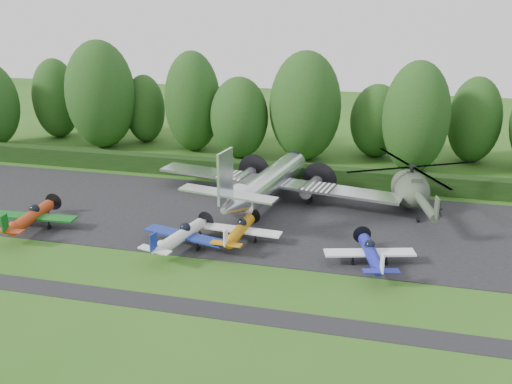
% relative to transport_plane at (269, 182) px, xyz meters
% --- Properties ---
extents(ground, '(160.00, 160.00, 0.00)m').
position_rel_transport_plane_xyz_m(ground, '(-3.53, -13.99, -2.26)').
color(ground, '#265518').
rests_on(ground, ground).
extents(apron, '(70.00, 18.00, 0.01)m').
position_rel_transport_plane_xyz_m(apron, '(-3.53, -3.99, -2.26)').
color(apron, black).
rests_on(apron, ground).
extents(taxiway_verge, '(70.00, 2.00, 0.00)m').
position_rel_transport_plane_xyz_m(taxiway_verge, '(-3.53, -19.99, -2.26)').
color(taxiway_verge, black).
rests_on(taxiway_verge, ground).
extents(hedgerow, '(90.00, 1.60, 2.00)m').
position_rel_transport_plane_xyz_m(hedgerow, '(-3.53, 7.01, -2.26)').
color(hedgerow, black).
rests_on(hedgerow, ground).
extents(transport_plane, '(25.29, 19.39, 8.10)m').
position_rel_transport_plane_xyz_m(transport_plane, '(0.00, 0.00, 0.00)').
color(transport_plane, silver).
rests_on(transport_plane, ground).
extents(light_plane_red, '(7.63, 8.02, 2.93)m').
position_rel_transport_plane_xyz_m(light_plane_red, '(-18.93, -11.06, -1.04)').
color(light_plane_red, '#A02F0E').
rests_on(light_plane_red, ground).
extents(light_plane_white, '(7.38, 7.76, 2.84)m').
position_rel_transport_plane_xyz_m(light_plane_white, '(-4.73, -11.64, -1.08)').
color(light_plane_white, silver).
rests_on(light_plane_white, ground).
extents(light_plane_orange, '(6.82, 7.17, 2.62)m').
position_rel_transport_plane_xyz_m(light_plane_orange, '(-0.44, -9.28, -1.17)').
color(light_plane_orange, '#C1770B').
rests_on(light_plane_orange, ground).
extents(light_plane_blue, '(6.97, 7.33, 2.68)m').
position_rel_transport_plane_xyz_m(light_plane_blue, '(10.45, -11.13, -1.14)').
color(light_plane_blue, '#191E99').
rests_on(light_plane_blue, ground).
extents(helicopter, '(13.34, 15.62, 4.30)m').
position_rel_transport_plane_xyz_m(helicopter, '(13.38, 2.09, 0.05)').
color(helicopter, '#353F30').
rests_on(helicopter, ground).
extents(tree_0, '(7.12, 7.12, 10.06)m').
position_rel_transport_plane_xyz_m(tree_0, '(-7.14, 15.19, 2.76)').
color(tree_0, black).
rests_on(tree_0, ground).
extents(tree_1, '(6.60, 6.60, 9.12)m').
position_rel_transport_plane_xyz_m(tree_1, '(9.33, 19.57, 2.29)').
color(tree_1, black).
rests_on(tree_1, ground).
extents(tree_2, '(5.39, 5.39, 9.20)m').
position_rel_transport_plane_xyz_m(tree_2, '(-21.59, 19.42, 2.33)').
color(tree_2, black).
rests_on(tree_2, ground).
extents(tree_3, '(8.66, 8.66, 13.27)m').
position_rel_transport_plane_xyz_m(tree_3, '(0.83, 16.22, 4.36)').
color(tree_3, black).
rests_on(tree_3, ground).
extents(tree_4, '(6.38, 6.38, 11.04)m').
position_rel_transport_plane_xyz_m(tree_4, '(-34.68, 18.93, 3.25)').
color(tree_4, black).
rests_on(tree_4, ground).
extents(tree_5, '(6.24, 6.24, 10.39)m').
position_rel_transport_plane_xyz_m(tree_5, '(20.74, 19.92, 2.92)').
color(tree_5, black).
rests_on(tree_5, ground).
extents(tree_7, '(7.15, 7.15, 12.80)m').
position_rel_transport_plane_xyz_m(tree_7, '(-13.78, 16.91, 4.13)').
color(tree_7, black).
rests_on(tree_7, ground).
extents(tree_9, '(7.47, 7.47, 12.74)m').
position_rel_transport_plane_xyz_m(tree_9, '(13.74, 14.23, 4.10)').
color(tree_9, black).
rests_on(tree_9, ground).
extents(tree_10, '(8.95, 8.95, 13.99)m').
position_rel_transport_plane_xyz_m(tree_10, '(-26.00, 15.73, 4.73)').
color(tree_10, black).
rests_on(tree_10, ground).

